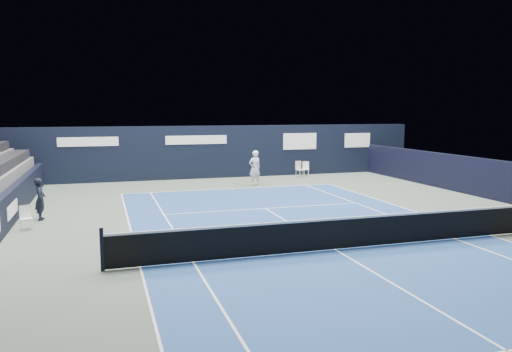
{
  "coord_description": "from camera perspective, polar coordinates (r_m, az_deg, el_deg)",
  "views": [
    {
      "loc": [
        -6.31,
        -12.64,
        3.97
      ],
      "look_at": [
        -0.25,
        6.88,
        1.3
      ],
      "focal_mm": 35.0,
      "sensor_mm": 36.0,
      "label": 1
    }
  ],
  "objects": [
    {
      "name": "line_judge_chair",
      "position": [
        18.54,
        -24.82,
        -4.16
      ],
      "size": [
        0.44,
        0.43,
        0.81
      ],
      "rotation": [
        0.0,
        0.0,
        0.28
      ],
      "color": "white",
      "rests_on": "ground"
    },
    {
      "name": "tennis_player",
      "position": [
        26.67,
        -0.14,
        0.92
      ],
      "size": [
        0.78,
        0.92,
        1.88
      ],
      "color": "silver",
      "rests_on": "ground"
    },
    {
      "name": "folding_chair_back_a",
      "position": [
        30.24,
        4.97,
        0.91
      ],
      "size": [
        0.52,
        0.51,
        0.96
      ],
      "rotation": [
        0.0,
        0.0,
        0.28
      ],
      "color": "silver",
      "rests_on": "ground"
    },
    {
      "name": "folding_chair_back_b",
      "position": [
        30.9,
        5.71,
        0.95
      ],
      "size": [
        0.49,
        0.49,
        0.88
      ],
      "rotation": [
        0.0,
        0.0,
        -0.36
      ],
      "color": "white",
      "rests_on": "ground"
    },
    {
      "name": "line_judge",
      "position": [
        19.85,
        -23.43,
        -2.44
      ],
      "size": [
        0.38,
        0.57,
        1.55
      ],
      "primitive_type": "imported",
      "rotation": [
        0.0,
        0.0,
        1.56
      ],
      "color": "black",
      "rests_on": "ground"
    },
    {
      "name": "ground",
      "position": [
        16.43,
        5.93,
        -6.58
      ],
      "size": [
        48.0,
        48.0,
        0.0
      ],
      "primitive_type": "plane",
      "color": "#4C5A50",
      "rests_on": "ground"
    },
    {
      "name": "enclosure_wall_right",
      "position": [
        25.29,
        24.61,
        -0.21
      ],
      "size": [
        0.3,
        22.0,
        1.8
      ],
      "primitive_type": "cube",
      "color": "black",
      "rests_on": "ground"
    },
    {
      "name": "court_surface",
      "position": [
        14.67,
        9.04,
        -8.33
      ],
      "size": [
        10.97,
        23.77,
        0.01
      ],
      "primitive_type": "cube",
      "color": "navy",
      "rests_on": "ground"
    },
    {
      "name": "tennis_net",
      "position": [
        14.54,
        9.08,
        -6.41
      ],
      "size": [
        12.9,
        0.1,
        1.1
      ],
      "color": "black",
      "rests_on": "ground"
    },
    {
      "name": "court_markings",
      "position": [
        14.67,
        9.04,
        -8.31
      ],
      "size": [
        11.03,
        23.83,
        0.0
      ],
      "color": "white",
      "rests_on": "court_surface"
    },
    {
      "name": "side_barrier_left",
      "position": [
        19.18,
        -26.57,
        -3.47
      ],
      "size": [
        0.33,
        22.0,
        1.2
      ],
      "color": "black",
      "rests_on": "ground"
    },
    {
      "name": "back_sponsor_wall",
      "position": [
        29.91,
        -5.01,
        2.77
      ],
      "size": [
        26.0,
        0.63,
        3.1
      ],
      "color": "black",
      "rests_on": "ground"
    }
  ]
}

